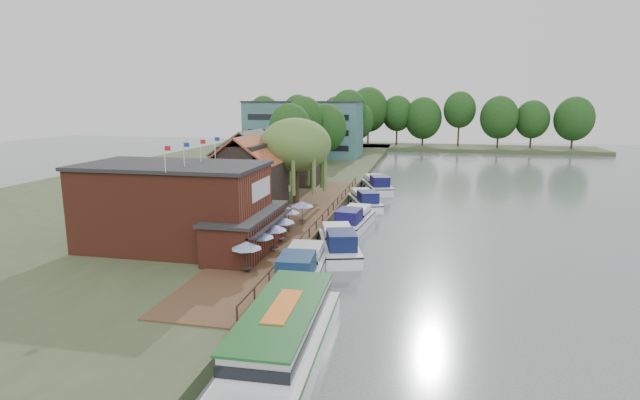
# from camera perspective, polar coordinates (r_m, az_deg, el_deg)

# --- Properties ---
(ground) EXTENTS (260.00, 260.00, 0.00)m
(ground) POSITION_cam_1_polar(r_m,az_deg,el_deg) (41.57, 4.68, -7.61)
(ground) COLOR #4D5958
(ground) RESTS_ON ground
(land_bank) EXTENTS (50.00, 140.00, 1.00)m
(land_bank) POSITION_cam_1_polar(r_m,az_deg,el_deg) (82.85, -13.03, 2.06)
(land_bank) COLOR #384728
(land_bank) RESTS_ON ground
(quay_deck) EXTENTS (6.00, 50.00, 0.10)m
(quay_deck) POSITION_cam_1_polar(r_m,az_deg,el_deg) (52.18, -2.61, -2.43)
(quay_deck) COLOR #47301E
(quay_deck) RESTS_ON land_bank
(quay_rail) EXTENTS (0.20, 49.00, 1.00)m
(quay_rail) POSITION_cam_1_polar(r_m,az_deg,el_deg) (51.95, 0.41, -1.97)
(quay_rail) COLOR black
(quay_rail) RESTS_ON land_bank
(pub) EXTENTS (20.00, 11.00, 7.30)m
(pub) POSITION_cam_1_polar(r_m,az_deg,el_deg) (43.36, -14.07, -0.74)
(pub) COLOR maroon
(pub) RESTS_ON land_bank
(hotel_block) EXTENTS (25.40, 12.40, 12.30)m
(hotel_block) POSITION_cam_1_polar(r_m,az_deg,el_deg) (112.46, -1.82, 8.14)
(hotel_block) COLOR #38666B
(hotel_block) RESTS_ON land_bank
(cottage_a) EXTENTS (8.60, 7.60, 8.50)m
(cottage_a) POSITION_cam_1_polar(r_m,az_deg,el_deg) (57.22, -8.44, 2.97)
(cottage_a) COLOR black
(cottage_a) RESTS_ON land_bank
(cottage_b) EXTENTS (9.60, 8.60, 8.50)m
(cottage_b) POSITION_cam_1_polar(r_m,az_deg,el_deg) (67.55, -7.87, 4.26)
(cottage_b) COLOR beige
(cottage_b) RESTS_ON land_bank
(cottage_c) EXTENTS (7.60, 7.60, 8.50)m
(cottage_c) POSITION_cam_1_polar(r_m,az_deg,el_deg) (74.90, -2.64, 5.05)
(cottage_c) COLOR black
(cottage_c) RESTS_ON land_bank
(willow) EXTENTS (8.60, 8.60, 10.43)m
(willow) POSITION_cam_1_polar(r_m,az_deg,el_deg) (60.46, -2.79, 4.45)
(willow) COLOR #476B2D
(willow) RESTS_ON land_bank
(umbrella_0) EXTENTS (2.24, 2.24, 2.38)m
(umbrella_0) POSITION_cam_1_polar(r_m,az_deg,el_deg) (36.81, -8.38, -6.48)
(umbrella_0) COLOR navy
(umbrella_0) RESTS_ON quay_deck
(umbrella_1) EXTENTS (2.35, 2.35, 2.38)m
(umbrella_1) POSITION_cam_1_polar(r_m,az_deg,el_deg) (39.55, -6.93, -5.17)
(umbrella_1) COLOR #1B4C99
(umbrella_1) RESTS_ON quay_deck
(umbrella_2) EXTENTS (2.22, 2.22, 2.38)m
(umbrella_2) POSITION_cam_1_polar(r_m,az_deg,el_deg) (41.51, -5.30, -4.34)
(umbrella_2) COLOR #1C299C
(umbrella_2) RESTS_ON quay_deck
(umbrella_3) EXTENTS (2.45, 2.45, 2.38)m
(umbrella_3) POSITION_cam_1_polar(r_m,az_deg,el_deg) (44.08, -4.46, -3.39)
(umbrella_3) COLOR navy
(umbrella_3) RESTS_ON quay_deck
(umbrella_4) EXTENTS (2.15, 2.15, 2.38)m
(umbrella_4) POSITION_cam_1_polar(r_m,az_deg,el_deg) (47.79, -3.60, -2.21)
(umbrella_4) COLOR #1A1C92
(umbrella_4) RESTS_ON quay_deck
(umbrella_5) EXTENTS (2.39, 2.39, 2.38)m
(umbrella_5) POSITION_cam_1_polar(r_m,az_deg,el_deg) (50.52, -2.06, -1.45)
(umbrella_5) COLOR navy
(umbrella_5) RESTS_ON quay_deck
(cruiser_0) EXTENTS (4.29, 11.04, 2.66)m
(cruiser_0) POSITION_cam_1_polar(r_m,az_deg,el_deg) (38.00, -2.12, -7.31)
(cruiser_0) COLOR silver
(cruiser_0) RESTS_ON ground
(cruiser_1) EXTENTS (6.17, 11.05, 2.58)m
(cruiser_1) POSITION_cam_1_polar(r_m,az_deg,el_deg) (44.39, 2.18, -4.60)
(cruiser_1) COLOR white
(cruiser_1) RESTS_ON ground
(cruiser_2) EXTENTS (4.35, 10.47, 2.48)m
(cruiser_2) POSITION_cam_1_polar(r_m,az_deg,el_deg) (53.21, 3.85, -1.97)
(cruiser_2) COLOR white
(cruiser_2) RESTS_ON ground
(cruiser_3) EXTENTS (6.38, 10.42, 2.41)m
(cruiser_3) POSITION_cam_1_polar(r_m,az_deg,el_deg) (63.79, 5.11, 0.22)
(cruiser_3) COLOR white
(cruiser_3) RESTS_ON ground
(cruiser_4) EXTENTS (6.49, 11.27, 2.63)m
(cruiser_4) POSITION_cam_1_polar(r_m,az_deg,el_deg) (75.17, 6.53, 1.98)
(cruiser_4) COLOR white
(cruiser_4) RESTS_ON ground
(tour_boat) EXTENTS (4.57, 14.87, 3.22)m
(tour_boat) POSITION_cam_1_polar(r_m,az_deg,el_deg) (26.14, -4.61, -15.72)
(tour_boat) COLOR silver
(tour_boat) RESTS_ON ground
(swan) EXTENTS (0.44, 0.44, 0.44)m
(swan) POSITION_cam_1_polar(r_m,az_deg,el_deg) (32.08, -5.13, -13.12)
(swan) COLOR white
(swan) RESTS_ON ground
(bank_tree_0) EXTENTS (7.06, 7.06, 11.97)m
(bank_tree_0) POSITION_cam_1_polar(r_m,az_deg,el_deg) (84.43, -3.44, 6.94)
(bank_tree_0) COLOR #143811
(bank_tree_0) RESTS_ON land_bank
(bank_tree_1) EXTENTS (6.65, 6.65, 13.17)m
(bank_tree_1) POSITION_cam_1_polar(r_m,az_deg,el_deg) (93.28, -1.76, 7.74)
(bank_tree_1) COLOR #143811
(bank_tree_1) RESTS_ON land_bank
(bank_tree_2) EXTENTS (7.98, 7.98, 11.81)m
(bank_tree_2) POSITION_cam_1_polar(r_m,az_deg,el_deg) (97.29, 0.67, 7.50)
(bank_tree_2) COLOR #143811
(bank_tree_2) RESTS_ON land_bank
(bank_tree_3) EXTENTS (8.40, 8.40, 14.87)m
(bank_tree_3) POSITION_cam_1_polar(r_m,az_deg,el_deg) (117.21, 3.28, 8.89)
(bank_tree_3) COLOR #143811
(bank_tree_3) RESTS_ON land_bank
(bank_tree_4) EXTENTS (8.14, 8.14, 12.09)m
(bank_tree_4) POSITION_cam_1_polar(r_m,az_deg,el_deg) (125.48, 4.25, 8.41)
(bank_tree_4) COLOR #143811
(bank_tree_4) RESTS_ON land_bank
(bank_tree_5) EXTENTS (6.38, 6.38, 11.21)m
(bank_tree_5) POSITION_cam_1_polar(r_m,az_deg,el_deg) (134.68, 2.25, 8.44)
(bank_tree_5) COLOR #143811
(bank_tree_5) RESTS_ON land_bank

